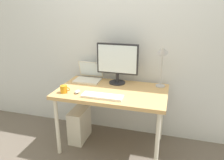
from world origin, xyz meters
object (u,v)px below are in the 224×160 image
keyboard (102,96)px  mouse (77,92)px  desk (112,95)px  desk_lamp (162,57)px  laptop (89,76)px  computer_tower (80,124)px  coffee_mug (64,89)px  monitor (117,61)px

keyboard → mouse: bearing=173.4°
desk → desk_lamp: 0.72m
laptop → mouse: size_ratio=3.56×
desk → computer_tower: size_ratio=2.95×
desk_lamp → coffee_mug: size_ratio=4.52×
laptop → monitor: bearing=-2.9°
laptop → computer_tower: bearing=-104.9°
desk → desk_lamp: desk_lamp is taller
desk → keyboard: keyboard is taller
mouse → coffee_mug: bearing=-168.5°
desk_lamp → mouse: size_ratio=5.64×
laptop → desk_lamp: desk_lamp is taller
mouse → computer_tower: 0.60m
laptop → mouse: laptop is taller
monitor → desk_lamp: size_ratio=0.99×
monitor → laptop: (-0.38, 0.02, -0.22)m
desk → keyboard: 0.24m
desk → coffee_mug: (-0.49, -0.22, 0.11)m
monitor → mouse: bearing=-128.5°
monitor → keyboard: (-0.04, -0.46, -0.26)m
desk → monitor: bearing=90.9°
mouse → coffee_mug: (-0.15, -0.03, 0.02)m
monitor → coffee_mug: bearing=-136.7°
desk → coffee_mug: coffee_mug is taller
monitor → coffee_mug: monitor is taller
keyboard → computer_tower: (-0.40, 0.25, -0.55)m
monitor → desk_lamp: (0.52, 0.00, 0.09)m
monitor → laptop: size_ratio=1.57×
desk → mouse: (-0.34, -0.19, 0.09)m
desk_lamp → coffee_mug: desk_lamp is taller
monitor → keyboard: bearing=-94.8°
desk → laptop: (-0.38, 0.25, 0.13)m
laptop → computer_tower: laptop is taller
computer_tower → desk: bearing=-3.6°
desk → desk_lamp: size_ratio=2.44×
coffee_mug → computer_tower: bearing=79.3°
keyboard → coffee_mug: 0.45m
keyboard → mouse: (-0.30, 0.03, 0.01)m
monitor → computer_tower: bearing=-154.7°
desk_lamp → computer_tower: 1.33m
laptop → coffee_mug: 0.49m
desk → monitor: monitor is taller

